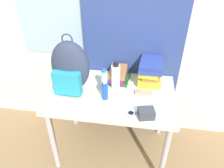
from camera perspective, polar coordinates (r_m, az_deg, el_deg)
wall_back at (r=2.14m, az=1.79°, el=15.52°), size 6.00×0.06×2.50m
curtain_blue at (r=2.08m, az=5.71°, el=14.73°), size 0.96×0.04×2.50m
desk at (r=2.05m, az=-0.00°, el=-4.63°), size 1.13×0.73×0.76m
backpack at (r=1.94m, az=-10.88°, el=4.20°), size 0.34×0.27×0.54m
book_stack_left at (r=2.12m, az=1.60°, el=2.33°), size 0.22×0.28×0.12m
book_stack_center at (r=2.07m, az=9.85°, el=3.17°), size 0.23×0.29×0.24m
water_bottle at (r=1.97m, az=-2.04°, el=0.99°), size 0.06×0.06×0.21m
sports_bottle at (r=1.98m, az=0.95°, el=1.94°), size 0.08×0.08×0.26m
sunscreen_bottle at (r=1.87m, az=-1.86°, el=-1.66°), size 0.05×0.05×0.19m
cell_phone at (r=1.77m, az=4.97°, el=-7.70°), size 0.09×0.10×0.02m
sunglasses_case at (r=1.97m, az=8.32°, el=-2.30°), size 0.15×0.06×0.04m
camera_pouch at (r=1.74m, az=8.94°, el=-7.55°), size 0.14×0.13×0.08m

